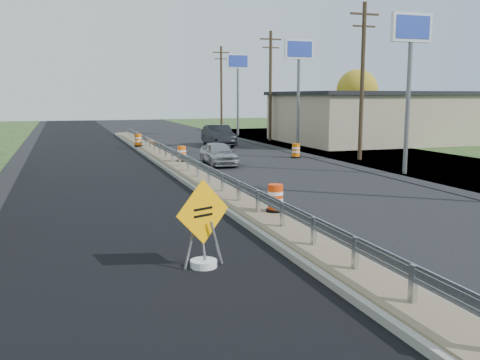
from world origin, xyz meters
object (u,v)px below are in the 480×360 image
object	(u,v)px
caution_sign	(203,246)
barrel_median_mid	(182,154)
barrel_median_near	(275,199)
car_dark_mid	(218,136)
barrel_shoulder_near	(296,151)
car_silver	(219,153)
barrel_median_far	(138,140)

from	to	relation	value
caution_sign	barrel_median_mid	distance (m)	18.50
caution_sign	barrel_median_near	world-z (taller)	caution_sign
caution_sign	car_dark_mid	distance (m)	30.17
barrel_median_mid	barrel_shoulder_near	bearing A→B (deg)	10.12
barrel_median_near	barrel_shoulder_near	distance (m)	17.26
car_silver	barrel_shoulder_near	bearing A→B (deg)	19.04
car_dark_mid	barrel_median_mid	bearing A→B (deg)	-114.26
barrel_median_far	barrel_shoulder_near	distance (m)	12.31
caution_sign	car_dark_mid	xyz separation A→B (m)	(8.72, 28.88, 0.30)
caution_sign	barrel_median_far	world-z (taller)	caution_sign
car_dark_mid	caution_sign	bearing A→B (deg)	-104.87
barrel_median_far	caution_sign	bearing A→B (deg)	-94.78
barrel_median_near	barrel_median_far	world-z (taller)	barrel_median_far
barrel_shoulder_near	barrel_median_near	bearing A→B (deg)	-116.54
barrel_median_near	barrel_shoulder_near	size ratio (longest dim) A/B	0.96
caution_sign	barrel_median_far	distance (m)	28.24
caution_sign	barrel_shoulder_near	world-z (taller)	caution_sign
caution_sign	barrel_median_far	size ratio (longest dim) A/B	2.28
barrel_median_mid	car_dark_mid	size ratio (longest dim) A/B	0.17
barrel_median_far	car_dark_mid	size ratio (longest dim) A/B	0.18
barrel_shoulder_near	caution_sign	bearing A→B (deg)	-119.74
barrel_shoulder_near	car_dark_mid	world-z (taller)	car_dark_mid
barrel_median_near	car_silver	bearing A→B (deg)	81.48
caution_sign	car_silver	distance (m)	18.49
barrel_median_mid	car_silver	distance (m)	2.09
barrel_median_near	car_dark_mid	bearing A→B (deg)	77.99
barrel_median_far	barrel_median_mid	bearing A→B (deg)	-83.70
barrel_median_mid	barrel_median_far	size ratio (longest dim) A/B	0.96
barrel_shoulder_near	car_silver	size ratio (longest dim) A/B	0.24
caution_sign	car_silver	size ratio (longest dim) A/B	0.53
caution_sign	barrel_shoulder_near	size ratio (longest dim) A/B	2.24
barrel_median_mid	barrel_median_far	distance (m)	10.03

